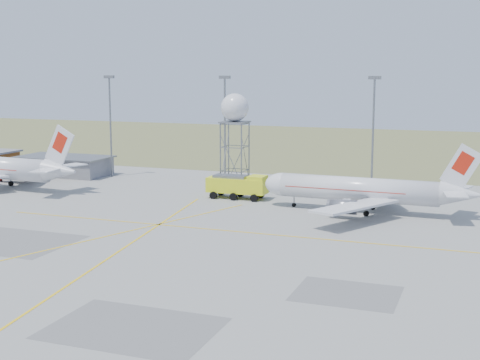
% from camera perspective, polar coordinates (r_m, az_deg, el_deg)
% --- Properties ---
extents(ground, '(400.00, 400.00, 0.00)m').
position_cam_1_polar(ground, '(67.01, -14.54, -9.54)').
color(ground, '#A1A29C').
rests_on(ground, ground).
extents(grass_strip, '(400.00, 120.00, 0.03)m').
position_cam_1_polar(grass_strip, '(196.37, 9.50, 2.90)').
color(grass_strip, olive).
rests_on(grass_strip, ground).
extents(building_grey, '(19.00, 10.00, 3.90)m').
position_cam_1_polar(building_grey, '(143.10, -14.73, 1.19)').
color(building_grey, gray).
rests_on(building_grey, ground).
extents(mast_a, '(2.20, 0.50, 20.50)m').
position_cam_1_polar(mast_a, '(138.26, -11.01, 5.26)').
color(mast_a, slate).
rests_on(mast_a, ground).
extents(mast_b, '(2.20, 0.50, 20.50)m').
position_cam_1_polar(mast_b, '(127.05, -1.30, 5.09)').
color(mast_b, slate).
rests_on(mast_b, ground).
extents(mast_c, '(2.20, 0.50, 20.50)m').
position_cam_1_polar(mast_c, '(119.56, 11.30, 4.66)').
color(mast_c, slate).
rests_on(mast_c, ground).
extents(airliner_main, '(32.80, 31.90, 11.16)m').
position_cam_1_polar(airliner_main, '(103.15, 10.35, -0.86)').
color(airliner_main, silver).
rests_on(airliner_main, ground).
extents(radar_tower, '(4.85, 4.85, 17.55)m').
position_cam_1_polar(radar_tower, '(116.27, -0.44, 3.61)').
color(radar_tower, slate).
rests_on(radar_tower, ground).
extents(fire_truck, '(10.21, 4.11, 4.08)m').
position_cam_1_polar(fire_truck, '(112.70, -0.11, -0.61)').
color(fire_truck, yellow).
rests_on(fire_truck, ground).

